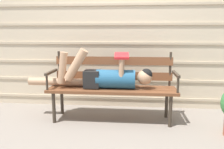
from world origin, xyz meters
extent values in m
plane|color=gray|center=(0.00, 0.00, 0.00)|extent=(12.00, 12.00, 0.00)
cube|color=beige|center=(0.00, 0.76, 1.27)|extent=(4.52, 0.06, 2.54)
cube|color=#C1AD8E|center=(0.00, 0.73, 0.14)|extent=(4.52, 0.02, 0.04)
cube|color=#C1AD8E|center=(0.00, 0.73, 0.42)|extent=(4.52, 0.02, 0.04)
cube|color=#C1AD8E|center=(0.00, 0.73, 0.70)|extent=(4.52, 0.02, 0.04)
cube|color=#C1AD8E|center=(0.00, 0.73, 0.99)|extent=(4.52, 0.02, 0.04)
cube|color=#C1AD8E|center=(0.00, 0.73, 1.27)|extent=(4.52, 0.02, 0.04)
cube|color=#C1AD8E|center=(0.00, 0.73, 1.55)|extent=(4.52, 0.02, 0.04)
cube|color=brown|center=(0.00, 0.01, 0.41)|extent=(1.66, 0.13, 0.04)
cube|color=brown|center=(0.00, 0.15, 0.41)|extent=(1.66, 0.13, 0.04)
cube|color=brown|center=(0.00, 0.29, 0.41)|extent=(1.66, 0.13, 0.04)
cube|color=brown|center=(0.00, 0.36, 0.56)|extent=(1.59, 0.05, 0.11)
cube|color=brown|center=(0.00, 0.36, 0.76)|extent=(1.59, 0.05, 0.11)
cylinder|color=#382D23|center=(-0.76, 0.36, 0.66)|extent=(0.03, 0.03, 0.46)
cylinder|color=#382D23|center=(0.76, 0.36, 0.66)|extent=(0.03, 0.03, 0.46)
cylinder|color=#382D23|center=(-0.73, -0.02, 0.20)|extent=(0.04, 0.04, 0.39)
cylinder|color=#382D23|center=(0.73, -0.02, 0.20)|extent=(0.04, 0.04, 0.39)
cylinder|color=#382D23|center=(-0.73, 0.32, 0.20)|extent=(0.04, 0.04, 0.39)
cylinder|color=#382D23|center=(0.73, 0.32, 0.20)|extent=(0.04, 0.04, 0.39)
cube|color=#382D23|center=(-0.80, 0.15, 0.63)|extent=(0.04, 0.41, 0.03)
cylinder|color=#382D23|center=(-0.80, -0.02, 0.53)|extent=(0.03, 0.03, 0.20)
cube|color=#382D23|center=(0.80, 0.15, 0.63)|extent=(0.04, 0.41, 0.03)
cylinder|color=#382D23|center=(0.80, -0.02, 0.53)|extent=(0.03, 0.03, 0.20)
cylinder|color=#23567A|center=(0.05, 0.15, 0.55)|extent=(0.49, 0.24, 0.24)
cube|color=black|center=(-0.26, 0.15, 0.55)|extent=(0.20, 0.23, 0.22)
sphere|color=tan|center=(0.42, 0.15, 0.58)|extent=(0.19, 0.19, 0.19)
sphere|color=black|center=(0.44, 0.15, 0.62)|extent=(0.16, 0.16, 0.16)
cylinder|color=tan|center=(-0.45, 0.09, 0.74)|extent=(0.32, 0.11, 0.43)
cylinder|color=tan|center=(-0.63, 0.09, 0.70)|extent=(0.15, 0.09, 0.41)
cylinder|color=tan|center=(-0.74, 0.21, 0.49)|extent=(0.80, 0.10, 0.10)
cylinder|color=tan|center=(0.12, 0.07, 0.70)|extent=(0.06, 0.06, 0.29)
cylinder|color=tan|center=(0.12, 0.23, 0.70)|extent=(0.06, 0.06, 0.29)
cube|color=red|center=(0.12, 0.15, 0.85)|extent=(0.19, 0.26, 0.07)
camera|label=1|loc=(0.28, -2.76, 1.13)|focal=37.12mm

